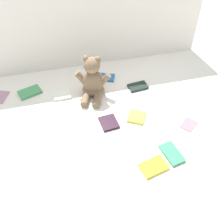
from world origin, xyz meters
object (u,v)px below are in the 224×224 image
book_case_4 (172,153)px  book_case_5 (30,92)px  book_case_1 (1,97)px  book_case_2 (109,123)px  book_case_8 (154,167)px  book_case_9 (62,95)px  teddy_bear (93,81)px  book_case_6 (189,124)px  book_case_7 (138,87)px  book_case_3 (137,117)px  book_case_0 (107,77)px

book_case_4 → book_case_5: bearing=125.5°
book_case_1 → book_case_2: size_ratio=1.04×
book_case_1 → book_case_2: (0.58, -0.36, 0.00)m
book_case_8 → book_case_9: (-0.36, 0.60, 0.00)m
teddy_bear → book_case_9: bearing=-165.8°
book_case_4 → book_case_6: size_ratio=1.41×
book_case_7 → book_case_8: bearing=-16.3°
book_case_1 → book_case_4: (0.83, -0.63, 0.00)m
book_case_3 → book_case_9: 0.47m
book_case_2 → book_case_4: book_case_4 is taller
book_case_8 → teddy_bear: bearing=3.5°
book_case_2 → book_case_7: (0.25, 0.25, 0.00)m
book_case_1 → book_case_3: bearing=-3.1°
book_case_2 → book_case_4: (0.25, -0.27, 0.00)m
book_case_7 → book_case_4: bearing=-5.2°
book_case_8 → book_case_9: bearing=17.8°
book_case_0 → book_case_6: 0.60m
teddy_bear → book_case_0: (0.11, 0.13, -0.09)m
teddy_bear → book_case_5: 0.40m
book_case_1 → book_case_5: book_case_5 is taller
book_case_3 → book_case_5: 0.67m
book_case_1 → book_case_3: 0.82m
book_case_5 → book_case_6: book_case_5 is taller
book_case_0 → book_case_1: 0.66m
book_case_1 → book_case_5: 0.17m
book_case_3 → book_case_9: size_ratio=0.90×
teddy_bear → book_case_2: size_ratio=2.47×
teddy_bear → book_case_9: (-0.19, 0.02, -0.09)m
book_case_4 → book_case_7: same height
book_case_7 → teddy_bear: bearing=-97.8°
book_case_2 → book_case_9: size_ratio=1.03×
book_case_6 → book_case_9: 0.75m
book_case_4 → book_case_0: bearing=93.9°
teddy_bear → book_case_1: size_ratio=2.37×
book_case_7 → book_case_8: book_case_7 is taller
book_case_0 → book_case_1: book_case_0 is taller
teddy_bear → book_case_9: size_ratio=2.55×
book_case_2 → teddy_bear: bearing=91.1°
book_case_3 → book_case_4: size_ratio=0.70×
book_case_2 → book_case_3: same height
book_case_7 → book_case_0: bearing=-134.7°
teddy_bear → book_case_4: 0.61m
book_case_2 → book_case_3: bearing=-4.6°
book_case_2 → book_case_3: 0.16m
book_case_0 → book_case_1: bearing=-66.0°
book_case_3 → book_case_5: bearing=87.9°
book_case_4 → book_case_5: size_ratio=1.00×
book_case_6 → book_case_8: bearing=-93.1°
book_case_7 → book_case_9: (-0.47, 0.03, 0.00)m
book_case_2 → book_case_5: (-0.41, 0.36, 0.00)m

